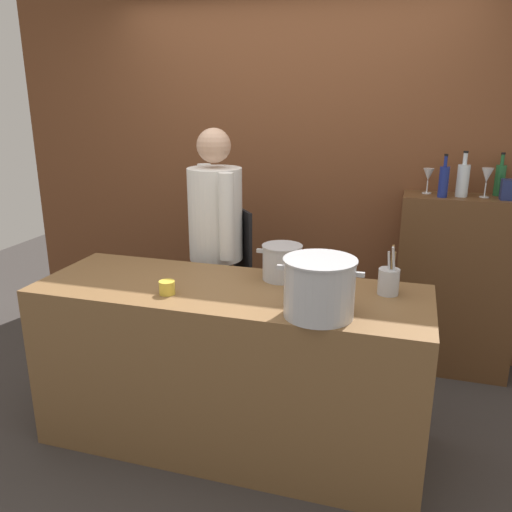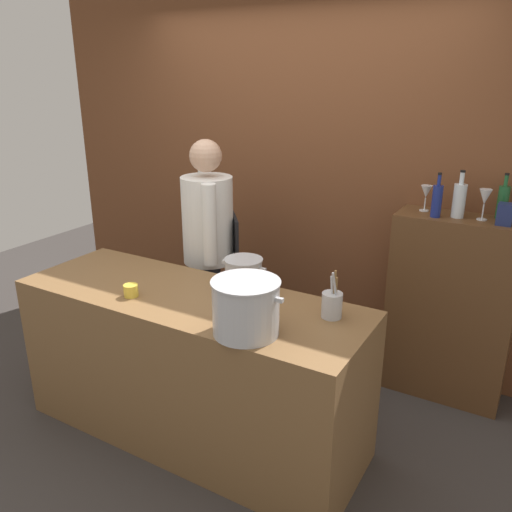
# 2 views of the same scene
# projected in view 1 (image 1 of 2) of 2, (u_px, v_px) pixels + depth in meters

# --- Properties ---
(ground_plane) EXTENTS (8.00, 8.00, 0.00)m
(ground_plane) POSITION_uv_depth(u_px,v_px,m) (231.00, 438.00, 2.92)
(ground_plane) COLOR #383330
(brick_back_panel) EXTENTS (4.40, 0.10, 3.00)m
(brick_back_panel) POSITION_uv_depth(u_px,v_px,m) (293.00, 145.00, 3.77)
(brick_back_panel) COLOR brown
(brick_back_panel) RESTS_ON ground_plane
(prep_counter) EXTENTS (2.02, 0.70, 0.90)m
(prep_counter) POSITION_uv_depth(u_px,v_px,m) (230.00, 366.00, 2.79)
(prep_counter) COLOR brown
(prep_counter) RESTS_ON ground_plane
(bar_cabinet) EXTENTS (0.76, 0.32, 1.23)m
(bar_cabinet) POSITION_uv_depth(u_px,v_px,m) (454.00, 286.00, 3.51)
(bar_cabinet) COLOR brown
(bar_cabinet) RESTS_ON ground_plane
(chef) EXTENTS (0.42, 0.45, 1.66)m
(chef) POSITION_uv_depth(u_px,v_px,m) (217.00, 240.00, 3.32)
(chef) COLOR black
(chef) RESTS_ON ground_plane
(stockpot_large) EXTENTS (0.39, 0.33, 0.26)m
(stockpot_large) POSITION_uv_depth(u_px,v_px,m) (319.00, 288.00, 2.29)
(stockpot_large) COLOR #B7BABF
(stockpot_large) RESTS_ON prep_counter
(stockpot_small) EXTENTS (0.28, 0.22, 0.19)m
(stockpot_small) POSITION_uv_depth(u_px,v_px,m) (282.00, 262.00, 2.77)
(stockpot_small) COLOR #B7BABF
(stockpot_small) RESTS_ON prep_counter
(utensil_crock) EXTENTS (0.10, 0.10, 0.25)m
(utensil_crock) POSITION_uv_depth(u_px,v_px,m) (389.00, 281.00, 2.56)
(utensil_crock) COLOR #B7BABF
(utensil_crock) RESTS_ON prep_counter
(butter_jar) EXTENTS (0.08, 0.08, 0.07)m
(butter_jar) POSITION_uv_depth(u_px,v_px,m) (167.00, 288.00, 2.57)
(butter_jar) COLOR yellow
(butter_jar) RESTS_ON prep_counter
(wine_bottle_green) EXTENTS (0.06, 0.06, 0.27)m
(wine_bottle_green) POSITION_uv_depth(u_px,v_px,m) (500.00, 179.00, 3.33)
(wine_bottle_green) COLOR #1E592D
(wine_bottle_green) RESTS_ON bar_cabinet
(wine_bottle_cobalt) EXTENTS (0.06, 0.06, 0.27)m
(wine_bottle_cobalt) POSITION_uv_depth(u_px,v_px,m) (444.00, 181.00, 3.27)
(wine_bottle_cobalt) COLOR navy
(wine_bottle_cobalt) RESTS_ON bar_cabinet
(wine_bottle_clear) EXTENTS (0.08, 0.08, 0.29)m
(wine_bottle_clear) POSITION_uv_depth(u_px,v_px,m) (463.00, 180.00, 3.29)
(wine_bottle_clear) COLOR silver
(wine_bottle_clear) RESTS_ON bar_cabinet
(wine_glass_wide) EXTENTS (0.07, 0.07, 0.16)m
(wine_glass_wide) POSITION_uv_depth(u_px,v_px,m) (428.00, 176.00, 3.40)
(wine_glass_wide) COLOR silver
(wine_glass_wide) RESTS_ON bar_cabinet
(wine_glass_tall) EXTENTS (0.07, 0.07, 0.19)m
(wine_glass_tall) POSITION_uv_depth(u_px,v_px,m) (487.00, 176.00, 3.26)
(wine_glass_tall) COLOR silver
(wine_glass_tall) RESTS_ON bar_cabinet
(spice_tin_navy) EXTENTS (0.09, 0.09, 0.13)m
(spice_tin_navy) POSITION_uv_depth(u_px,v_px,m) (508.00, 190.00, 3.20)
(spice_tin_navy) COLOR navy
(spice_tin_navy) RESTS_ON bar_cabinet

